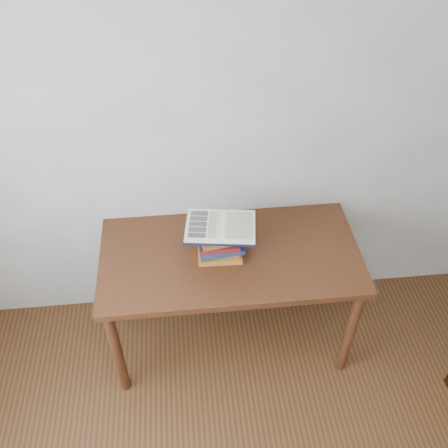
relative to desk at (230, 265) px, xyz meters
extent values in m
cube|color=beige|center=(0.00, 0.37, 0.61)|extent=(3.50, 0.04, 2.60)
cube|color=silver|center=(0.00, -1.38, 1.91)|extent=(3.50, 3.50, 0.04)
cube|color=#4B2512|center=(0.00, 0.00, 0.08)|extent=(1.46, 0.73, 0.04)
cylinder|color=#4B2512|center=(-0.67, -0.31, -0.32)|extent=(0.06, 0.06, 0.74)
cylinder|color=#4B2512|center=(0.67, -0.31, -0.32)|extent=(0.06, 0.06, 0.74)
cylinder|color=#4B2512|center=(-0.67, 0.31, -0.32)|extent=(0.06, 0.06, 0.74)
cylinder|color=#4B2512|center=(0.67, 0.31, -0.32)|extent=(0.06, 0.06, 0.74)
cube|color=#AB6226|center=(-0.06, -0.01, 0.11)|extent=(0.25, 0.17, 0.04)
cube|color=#AB6226|center=(-0.06, 0.00, 0.15)|extent=(0.22, 0.14, 0.03)
cube|color=#19284B|center=(-0.05, 0.00, 0.18)|extent=(0.25, 0.19, 0.03)
cube|color=maroon|center=(-0.06, -0.01, 0.21)|extent=(0.21, 0.16, 0.03)
cube|color=#AB6226|center=(-0.05, 0.01, 0.23)|extent=(0.25, 0.20, 0.03)
cube|color=#19284B|center=(-0.07, 0.01, 0.26)|extent=(0.24, 0.21, 0.03)
cube|color=black|center=(-0.05, 0.02, 0.29)|extent=(0.41, 0.31, 0.01)
cube|color=silver|center=(-0.15, 0.03, 0.30)|extent=(0.22, 0.27, 0.02)
cube|color=silver|center=(0.04, 0.00, 0.30)|extent=(0.22, 0.27, 0.02)
cylinder|color=silver|center=(-0.05, 0.02, 0.30)|extent=(0.05, 0.25, 0.01)
cube|color=black|center=(-0.16, 0.12, 0.31)|extent=(0.10, 0.05, 0.00)
cube|color=black|center=(-0.16, 0.08, 0.31)|extent=(0.10, 0.05, 0.00)
cube|color=black|center=(-0.17, 0.03, 0.31)|extent=(0.10, 0.05, 0.00)
cube|color=black|center=(-0.18, -0.01, 0.31)|extent=(0.10, 0.05, 0.00)
cube|color=black|center=(-0.18, -0.05, 0.31)|extent=(0.10, 0.05, 0.00)
cube|color=beige|center=(-0.09, 0.02, 0.31)|extent=(0.08, 0.21, 0.00)
cube|color=beige|center=(0.04, 0.00, 0.31)|extent=(0.17, 0.23, 0.00)
camera|label=1|loc=(-0.23, -1.91, 2.12)|focal=40.00mm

